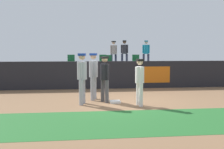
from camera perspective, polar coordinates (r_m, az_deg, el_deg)
name	(u,v)px	position (r m, az deg, el deg)	size (l,w,h in m)	color
ground_plane	(121,103)	(10.32, 2.02, -6.03)	(60.00, 60.00, 0.00)	#846042
grass_foreground_strip	(136,121)	(7.68, 5.14, -9.90)	(18.00, 2.80, 0.01)	#26662B
first_base	(115,102)	(10.33, 0.64, -5.80)	(0.40, 0.40, 0.08)	white
player_fielder_home	(140,79)	(9.69, 5.92, -0.93)	(0.36, 0.55, 1.69)	white
player_runner_visitor	(82,75)	(9.95, -6.39, -0.09)	(0.43, 0.52, 1.89)	#9EA3AD
player_coach_visitor	(93,73)	(10.86, -3.97, 0.34)	(0.45, 0.51, 1.89)	#9EA3AD
player_umpire	(105,76)	(10.30, -1.57, -0.28)	(0.45, 0.46, 1.77)	#4C4C51
field_wall	(110,75)	(14.15, -0.34, -0.07)	(18.00, 0.26, 1.44)	black
bleacher_platform	(106,76)	(16.72, -1.34, -0.22)	(18.00, 4.80, 0.90)	#59595E
seat_back_right	(136,60)	(17.63, 5.15, 3.05)	(0.46, 0.44, 0.84)	#4C4C51
seat_front_center	(108,61)	(15.54, -0.90, 2.80)	(0.47, 0.44, 0.84)	#4C4C51
seat_back_center	(103,60)	(17.32, -1.94, 3.03)	(0.44, 0.44, 0.84)	#4C4C51
seat_back_left	(71,60)	(17.27, -8.71, 2.97)	(0.45, 0.44, 0.84)	#4C4C51
spectator_hooded	(146,52)	(18.54, 7.26, 4.87)	(0.49, 0.41, 1.79)	#33384C
spectator_capped	(124,51)	(18.32, 2.67, 4.91)	(0.49, 0.41, 1.79)	#33384C
spectator_casual	(114,52)	(18.05, 0.34, 4.82)	(0.47, 0.41, 1.74)	#33384C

